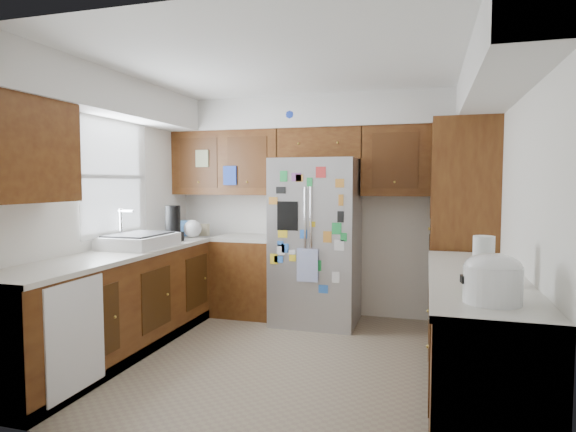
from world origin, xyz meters
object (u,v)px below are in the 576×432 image
Objects in this scene: fridge at (316,241)px; paper_towel at (483,259)px; pantry at (462,230)px; rice_cooker at (493,277)px.

fridge reaches higher than paper_towel.
pantry is 1.88m from paper_towel.
paper_towel is (0.01, -1.88, -0.01)m from pantry.
rice_cooker is at bearing -91.03° from paper_towel.
pantry is at bearing 89.99° from rice_cooker.
pantry is 7.34× the size of paper_towel.
fridge is at bearing 128.01° from paper_towel.
pantry reaches higher than rice_cooker.
paper_towel reaches higher than rice_cooker.
fridge is (-1.50, 0.05, -0.17)m from pantry.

